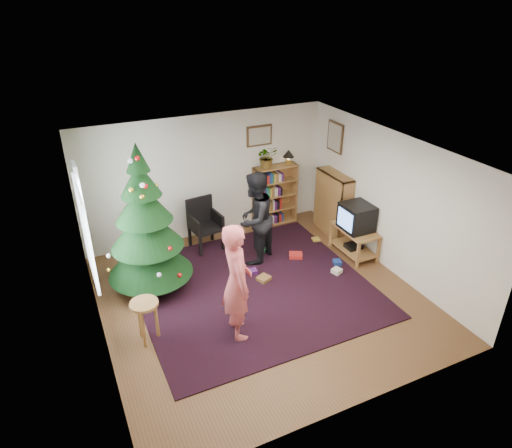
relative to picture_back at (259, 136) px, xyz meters
name	(u,v)px	position (x,y,z in m)	size (l,w,h in m)	color
floor	(260,297)	(-1.15, -2.48, -1.95)	(5.00, 5.00, 0.00)	brown
ceiling	(261,154)	(-1.15, -2.48, 0.55)	(5.00, 5.00, 0.00)	white
wall_back	(206,177)	(-1.15, 0.02, -0.70)	(5.00, 0.02, 2.50)	silver
wall_front	(359,329)	(-1.15, -4.97, -0.70)	(5.00, 0.02, 2.50)	silver
wall_left	(92,269)	(-3.65, -2.48, -0.70)	(0.02, 5.00, 2.50)	silver
wall_right	(390,202)	(1.35, -2.48, -0.70)	(0.02, 5.00, 2.50)	silver
rug	(253,287)	(-1.15, -2.17, -1.94)	(3.80, 3.60, 0.02)	black
window_pane	(86,233)	(-3.62, -1.88, -0.45)	(0.04, 1.20, 1.40)	silver
curtain	(83,212)	(-3.58, -1.18, -0.45)	(0.06, 0.35, 1.60)	white
picture_back	(259,136)	(0.00, 0.00, 0.00)	(0.55, 0.03, 0.42)	#4C3319
picture_right	(335,137)	(1.33, -0.73, 0.00)	(0.03, 0.50, 0.60)	#4C3319
christmas_tree	(146,231)	(-2.70, -1.39, -0.88)	(1.41, 1.41, 2.57)	#3F2816
bookshelf_back	(275,194)	(0.31, -0.14, -1.29)	(0.95, 0.30, 1.30)	#9D6838
bookshelf_right	(333,203)	(1.19, -1.03, -1.29)	(0.30, 0.95, 1.30)	#9D6838
tv_stand	(354,239)	(1.07, -1.98, -1.62)	(0.52, 0.94, 0.55)	#9D6838
crt_tv	(357,217)	(1.07, -1.98, -1.15)	(0.53, 0.57, 0.49)	black
armchair	(204,221)	(-1.41, -0.45, -1.41)	(0.61, 0.61, 1.00)	black
stool	(145,311)	(-3.08, -2.71, -1.43)	(0.40, 0.40, 0.67)	#9D6838
person_standing	(237,282)	(-1.83, -3.12, -1.04)	(0.66, 0.43, 1.81)	#BF4C4E
person_by_chair	(255,219)	(-0.75, -1.38, -1.07)	(0.85, 0.66, 1.75)	black
potted_plant	(267,157)	(0.11, -0.14, -0.42)	(0.42, 0.36, 0.47)	gray
table_lamp	(289,154)	(0.61, -0.14, -0.44)	(0.24, 0.24, 0.32)	#A57F33
floor_clutter	(295,261)	(-0.10, -1.80, -1.91)	(1.85, 1.42, 0.08)	#A51E19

